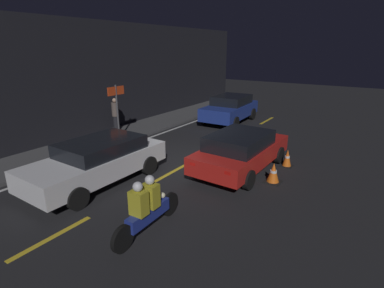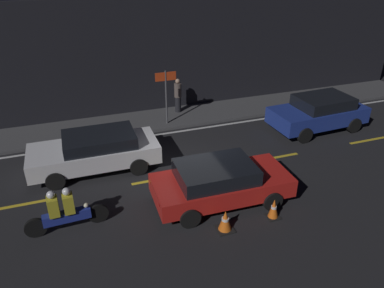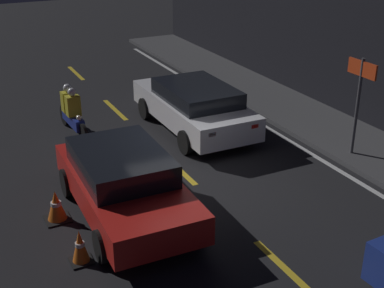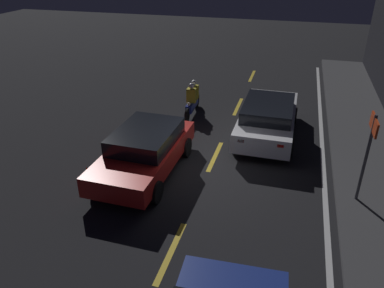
{
  "view_description": "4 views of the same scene",
  "coord_description": "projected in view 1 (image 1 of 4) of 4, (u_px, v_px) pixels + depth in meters",
  "views": [
    {
      "loc": [
        -8.53,
        -5.8,
        4.06
      ],
      "look_at": [
        -0.11,
        -0.18,
        0.79
      ],
      "focal_mm": 28.0,
      "sensor_mm": 36.0,
      "label": 1
    },
    {
      "loc": [
        -3.53,
        -10.62,
        7.1
      ],
      "look_at": [
        0.2,
        0.09,
        1.12
      ],
      "focal_mm": 35.0,
      "sensor_mm": 36.0,
      "label": 2
    },
    {
      "loc": [
        9.45,
        -4.83,
        5.69
      ],
      "look_at": [
        0.22,
        -0.2,
        1.14
      ],
      "focal_mm": 50.0,
      "sensor_mm": 36.0,
      "label": 3
    },
    {
      "loc": [
        9.4,
        2.15,
        5.99
      ],
      "look_at": [
        -0.21,
        -0.56,
        0.77
      ],
      "focal_mm": 35.0,
      "sensor_mm": 36.0,
      "label": 4
    }
  ],
  "objects": [
    {
      "name": "shop_sign",
      "position": [
        117.0,
        101.0,
        13.03
      ],
      "size": [
        0.9,
        0.08,
        2.4
      ],
      "color": "#4C4C51",
      "rests_on": "raised_curb"
    },
    {
      "name": "sedan_white",
      "position": [
        98.0,
        160.0,
        9.27
      ],
      "size": [
        4.48,
        1.99,
        1.35
      ],
      "rotation": [
        0.0,
        0.0,
        3.14
      ],
      "color": "silver",
      "rests_on": "ground"
    },
    {
      "name": "pedestrian",
      "position": [
        116.0,
        114.0,
        14.56
      ],
      "size": [
        0.34,
        0.34,
        1.62
      ],
      "color": "black",
      "rests_on": "raised_curb"
    },
    {
      "name": "lane_solid_kerb",
      "position": [
        125.0,
        147.0,
        12.85
      ],
      "size": [
        25.2,
        0.14,
        0.01
      ],
      "color": "silver",
      "rests_on": "ground"
    },
    {
      "name": "motorcycle",
      "position": [
        146.0,
        208.0,
        6.7
      ],
      "size": [
        2.29,
        0.39,
        1.37
      ],
      "rotation": [
        0.0,
        0.0,
        0.04
      ],
      "color": "black",
      "rests_on": "ground"
    },
    {
      "name": "lane_dash_d",
      "position": [
        232.0,
        139.0,
        13.83
      ],
      "size": [
        2.0,
        0.14,
        0.01
      ],
      "color": "gold",
      "rests_on": "ground"
    },
    {
      "name": "lane_dash_e",
      "position": [
        267.0,
        121.0,
        17.39
      ],
      "size": [
        2.0,
        0.14,
        0.01
      ],
      "color": "gold",
      "rests_on": "ground"
    },
    {
      "name": "taxi_red",
      "position": [
        241.0,
        150.0,
        10.23
      ],
      "size": [
        4.26,
        2.03,
        1.34
      ],
      "rotation": [
        0.0,
        0.0,
        -0.02
      ],
      "color": "red",
      "rests_on": "ground"
    },
    {
      "name": "building_front",
      "position": [
        79.0,
        81.0,
        13.44
      ],
      "size": [
        28.0,
        0.3,
        5.28
      ],
      "color": "black",
      "rests_on": "ground"
    },
    {
      "name": "ground_plane",
      "position": [
        190.0,
        163.0,
        11.06
      ],
      "size": [
        56.0,
        56.0,
        0.0
      ],
      "primitive_type": "plane",
      "color": "black"
    },
    {
      "name": "sedan_blue",
      "position": [
        230.0,
        108.0,
        16.89
      ],
      "size": [
        4.2,
        2.14,
        1.48
      ],
      "rotation": [
        0.0,
        0.0,
        3.19
      ],
      "color": "navy",
      "rests_on": "ground"
    },
    {
      "name": "traffic_cone_near",
      "position": [
        273.0,
        173.0,
        9.37
      ],
      "size": [
        0.49,
        0.49,
        0.64
      ],
      "color": "black",
      "rests_on": "ground"
    },
    {
      "name": "traffic_cone_mid",
      "position": [
        287.0,
        158.0,
        10.63
      ],
      "size": [
        0.39,
        0.39,
        0.63
      ],
      "color": "black",
      "rests_on": "ground"
    },
    {
      "name": "raised_curb",
      "position": [
        103.0,
        140.0,
        13.56
      ],
      "size": [
        28.0,
        2.26,
        0.13
      ],
      "color": "#424244",
      "rests_on": "ground"
    },
    {
      "name": "lane_dash_b",
      "position": [
        52.0,
        237.0,
        6.71
      ],
      "size": [
        2.0,
        0.14,
        0.01
      ],
      "color": "gold",
      "rests_on": "ground"
    },
    {
      "name": "lane_dash_c",
      "position": [
        173.0,
        171.0,
        10.27
      ],
      "size": [
        2.0,
        0.14,
        0.01
      ],
      "color": "gold",
      "rests_on": "ground"
    }
  ]
}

